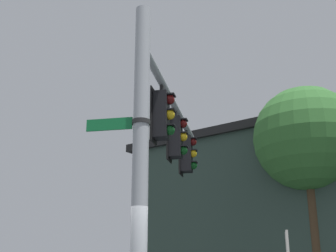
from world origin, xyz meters
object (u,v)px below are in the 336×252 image
traffic_light_mid_outer (187,154)px  street_name_sign (128,123)px  traffic_light_mid_inner (177,137)px  traffic_light_nearest_pole (162,115)px

traffic_light_mid_outer → street_name_sign: (5.15, -0.13, -0.71)m
street_name_sign → traffic_light_mid_inner: bearing=177.1°
traffic_light_mid_outer → street_name_sign: 5.20m
traffic_light_nearest_pole → street_name_sign: traffic_light_nearest_pole is taller
traffic_light_nearest_pole → traffic_light_mid_outer: bearing=-178.5°
traffic_light_nearest_pole → traffic_light_mid_outer: same height
traffic_light_mid_inner → traffic_light_nearest_pole: bearing=1.5°
traffic_light_nearest_pole → traffic_light_mid_inner: 1.73m
traffic_light_nearest_pole → traffic_light_mid_outer: 3.46m
traffic_light_mid_inner → street_name_sign: traffic_light_mid_inner is taller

